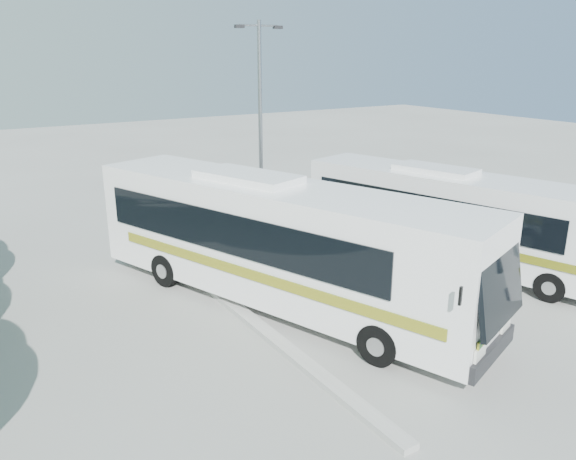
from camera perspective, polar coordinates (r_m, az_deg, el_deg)
ground at (r=16.85m, az=3.84°, el=-7.99°), size 100.00×100.00×0.00m
kerb_divider at (r=17.32m, az=-6.32°, el=-7.05°), size 0.40×16.00×0.15m
coach_main at (r=16.46m, az=-1.12°, el=-1.04°), size 6.89×13.28×3.66m
coach_adjacent at (r=20.60m, az=16.81°, el=1.33°), size 5.42×11.78×3.22m
lamppost at (r=23.73m, az=-2.83°, el=11.34°), size 2.08×0.28×8.50m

